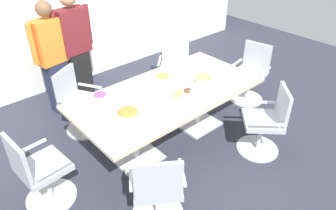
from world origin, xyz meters
TOP-DOWN VIEW (x-y plane):
  - ground_plane at (0.00, 0.00)m, footprint 10.00×10.00m
  - back_wall at (0.00, 2.40)m, footprint 8.00×0.10m
  - conference_table at (0.00, 0.00)m, footprint 2.40×1.20m
  - office_chair_0 at (1.70, -0.06)m, footprint 0.63×0.63m
  - office_chair_1 at (0.95, 0.91)m, footprint 0.76×0.76m
  - office_chair_2 at (-0.76, 0.99)m, footprint 0.74×0.74m
  - office_chair_3 at (-1.70, 0.06)m, footprint 0.58×0.58m
  - office_chair_4 at (-0.94, -0.92)m, footprint 0.75×0.75m
  - office_chair_5 at (0.77, -0.98)m, footprint 0.76×0.76m
  - person_standing_0 at (-0.72, 1.67)m, footprint 0.61×0.30m
  - person_standing_1 at (-0.35, 1.69)m, footprint 0.62×0.26m
  - snack_bowl_pretzels at (-0.71, -0.14)m, footprint 0.25×0.25m
  - snack_bowl_candy_mix at (-0.73, 0.40)m, footprint 0.17×0.17m
  - snack_bowl_chips_yellow at (0.15, 0.27)m, footprint 0.21×0.21m
  - snack_bowl_cookies at (0.50, -0.14)m, footprint 0.23×0.23m
  - donut_platter at (0.08, -0.26)m, footprint 0.34×0.34m
  - plate_stack at (-0.27, -0.29)m, footprint 0.19×0.19m
  - napkin_pile at (0.52, 0.37)m, footprint 0.15×0.15m

SIDE VIEW (x-z plane):
  - ground_plane at x=0.00m, z-range -0.01..0.00m
  - office_chair_0 at x=1.70m, z-range -0.05..0.86m
  - office_chair_1 at x=0.95m, z-range -0.05..0.86m
  - office_chair_2 at x=-0.76m, z-range -0.05..0.86m
  - office_chair_3 at x=-1.70m, z-range -0.05..0.86m
  - office_chair_4 at x=-0.94m, z-range -0.05..0.86m
  - office_chair_5 at x=0.77m, z-range -0.05..0.86m
  - conference_table at x=0.00m, z-range 0.25..1.00m
  - donut_platter at x=0.08m, z-range 0.75..0.79m
  - plate_stack at x=-0.27m, z-range 0.75..0.80m
  - napkin_pile at x=0.52m, z-range 0.75..0.82m
  - snack_bowl_chips_yellow at x=0.15m, z-range 0.75..0.83m
  - snack_bowl_candy_mix at x=-0.73m, z-range 0.75..0.83m
  - snack_bowl_pretzels at x=-0.71m, z-range 0.75..0.86m
  - snack_bowl_cookies at x=0.50m, z-range 0.75..0.86m
  - person_standing_0 at x=-0.72m, z-range 0.03..1.70m
  - person_standing_1 at x=-0.35m, z-range 0.04..1.78m
  - back_wall at x=0.00m, z-range 0.00..2.80m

